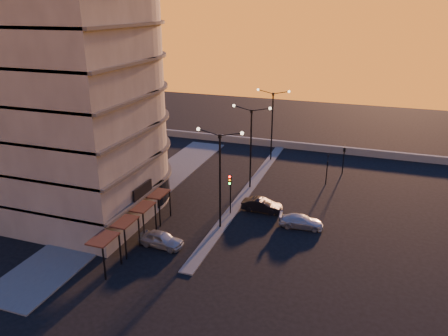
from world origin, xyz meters
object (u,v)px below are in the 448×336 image
at_px(car_wagon, 301,221).
at_px(car_hatchback, 161,239).
at_px(traffic_light_main, 230,188).
at_px(streetlamp_mid, 251,141).
at_px(car_sedan, 262,205).

bearing_deg(car_wagon, car_hatchback, 119.08).
bearing_deg(traffic_light_main, car_wagon, -2.10).
height_order(streetlamp_mid, car_hatchback, streetlamp_mid).
height_order(traffic_light_main, car_hatchback, traffic_light_main).
height_order(streetlamp_mid, traffic_light_main, streetlamp_mid).
xyz_separation_m(traffic_light_main, car_wagon, (7.10, -0.26, -2.29)).
bearing_deg(streetlamp_mid, car_sedan, -62.67).
distance_m(traffic_light_main, car_sedan, 3.97).
bearing_deg(traffic_light_main, streetlamp_mid, 90.00).
bearing_deg(car_sedan, car_hatchback, 145.32).
relative_size(streetlamp_mid, car_wagon, 2.31).
bearing_deg(traffic_light_main, car_sedan, 32.82).
relative_size(car_hatchback, car_wagon, 0.97).
bearing_deg(car_hatchback, traffic_light_main, -21.15).
height_order(car_hatchback, car_sedan, car_hatchback).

